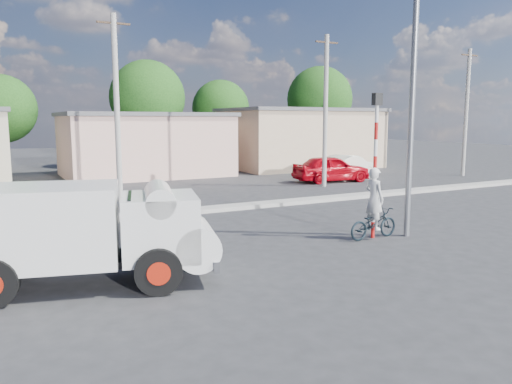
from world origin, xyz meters
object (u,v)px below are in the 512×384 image
car_red (331,169)px  traffic_pole (375,153)px  streetlight (409,73)px  truck (90,230)px  car_cream (348,167)px  cyclist (374,208)px  bicycle (373,223)px

car_red → traffic_pole: bearing=155.5°
traffic_pole → streetlight: (0.94, -0.30, 2.37)m
truck → traffic_pole: size_ratio=1.30×
car_cream → car_red: bearing=95.8°
streetlight → cyclist: bearing=168.4°
cyclist → streetlight: 4.16m
truck → car_red: size_ratio=1.25×
truck → bicycle: (8.31, 0.44, -0.75)m
car_red → car_cream: bearing=-59.1°
car_cream → streetlight: size_ratio=0.49×
truck → car_red: bearing=53.4°
truck → car_cream: 22.03m
truck → traffic_pole: (8.38, 0.53, 1.37)m
car_cream → traffic_pole: size_ratio=1.01×
traffic_pole → car_red: bearing=58.4°
traffic_pole → streetlight: streetlight is taller
truck → cyclist: 8.33m
car_cream → traffic_pole: 15.83m
bicycle → traffic_pole: traffic_pole is taller
car_red → streetlight: (-6.40, -12.23, 4.19)m
truck → streetlight: (9.32, 0.23, 3.74)m
truck → car_cream: size_ratio=1.28×
car_red → truck: bearing=135.5°
truck → bicycle: truck is taller
car_red → streetlight: size_ratio=0.50×
car_cream → traffic_pole: bearing=126.3°
truck → cyclist: bearing=18.0°
car_cream → car_red: car_red is taller
bicycle → car_red: size_ratio=0.40×
bicycle → car_red: car_red is taller
car_red → traffic_pole: traffic_pole is taller
truck → streetlight: streetlight is taller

